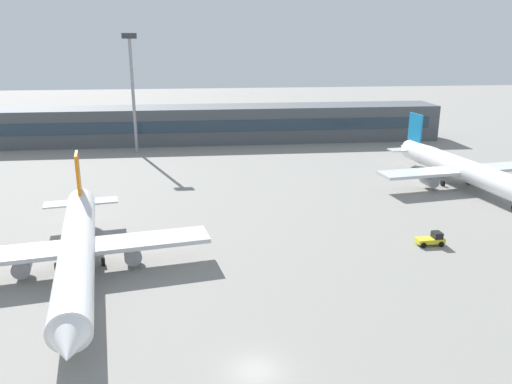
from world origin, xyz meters
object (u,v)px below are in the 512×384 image
at_px(airplane_mid, 465,170).
at_px(floodlight_tower_west, 133,86).
at_px(airplane_near, 77,250).
at_px(baggage_tug_yellow, 432,239).

distance_m(airplane_mid, floodlight_tower_west, 72.60).
bearing_deg(airplane_near, floodlight_tower_west, 90.44).
bearing_deg(airplane_mid, baggage_tug_yellow, -125.21).
bearing_deg(airplane_mid, floodlight_tower_west, 148.58).
height_order(baggage_tug_yellow, floodlight_tower_west, floodlight_tower_west).
xyz_separation_m(baggage_tug_yellow, floodlight_tower_west, (-44.04, 61.49, 14.62)).
bearing_deg(airplane_near, baggage_tug_yellow, 5.58).
height_order(airplane_near, baggage_tug_yellow, airplane_near).
xyz_separation_m(airplane_near, airplane_mid, (60.58, 28.41, 0.09)).
height_order(airplane_near, airplane_mid, airplane_mid).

